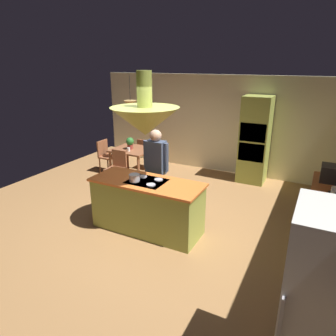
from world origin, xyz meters
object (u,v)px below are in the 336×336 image
(refrigerator, at_px, (327,308))
(person_at_island, at_px, (156,166))
(chair_facing_island, at_px, (117,166))
(kitchen_island, at_px, (147,206))
(oven_tower, at_px, (255,140))
(dining_table, at_px, (132,153))
(chair_by_back_wall, at_px, (146,152))
(cooking_pot_on_cooktop, at_px, (134,178))
(canister_flour, at_px, (335,205))
(canister_tea, at_px, (335,194))
(canister_sugar, at_px, (335,197))
(chair_at_corner, at_px, (106,154))
(microwave_on_counter, at_px, (336,174))
(cup_on_table, at_px, (129,149))
(potted_plant_on_table, at_px, (130,143))

(refrigerator, relative_size, person_at_island, 1.07)
(chair_facing_island, bearing_deg, kitchen_island, -40.27)
(oven_tower, relative_size, dining_table, 2.20)
(chair_by_back_wall, bearing_deg, dining_table, 90.00)
(person_at_island, xyz_separation_m, cooking_pot_on_cooktop, (0.03, -0.79, 0.05))
(canister_flour, bearing_deg, canister_tea, 90.00)
(dining_table, distance_m, person_at_island, 2.11)
(person_at_island, xyz_separation_m, canister_flour, (3.03, -0.38, 0.04))
(canister_tea, bearing_deg, canister_flour, -90.00)
(refrigerator, distance_m, canister_flour, 1.98)
(oven_tower, distance_m, canister_sugar, 3.28)
(dining_table, bearing_deg, chair_by_back_wall, 90.00)
(chair_at_corner, bearing_deg, canister_flour, -108.64)
(dining_table, bearing_deg, oven_tower, 22.21)
(microwave_on_counter, relative_size, cooking_pot_on_cooktop, 2.56)
(person_at_island, relative_size, chair_by_back_wall, 1.93)
(canister_sugar, height_order, microwave_on_counter, microwave_on_counter)
(person_at_island, bearing_deg, chair_by_back_wall, 125.75)
(cooking_pot_on_cooktop, bearing_deg, person_at_island, 92.15)
(microwave_on_counter, bearing_deg, cooking_pot_on_cooktop, -152.60)
(chair_at_corner, xyz_separation_m, cup_on_table, (0.90, -0.22, 0.30))
(oven_tower, relative_size, canister_flour, 14.37)
(person_at_island, distance_m, canister_sugar, 3.04)
(chair_by_back_wall, distance_m, chair_at_corner, 1.08)
(canister_flour, relative_size, canister_sugar, 0.67)
(kitchen_island, height_order, canister_flour, canister_flour)
(microwave_on_counter, bearing_deg, canister_sugar, -90.00)
(dining_table, height_order, canister_tea, canister_tea)
(oven_tower, xyz_separation_m, canister_flour, (1.74, -2.96, -0.05))
(oven_tower, distance_m, dining_table, 3.05)
(oven_tower, height_order, cup_on_table, oven_tower)
(refrigerator, bearing_deg, chair_at_corner, 144.65)
(chair_at_corner, bearing_deg, kitchen_island, -129.39)
(chair_at_corner, xyz_separation_m, canister_sugar, (5.40, -1.64, 0.54))
(canister_flour, relative_size, canister_tea, 0.75)
(cooking_pot_on_cooktop, bearing_deg, dining_table, 124.63)
(canister_flour, bearing_deg, dining_table, 158.15)
(chair_by_back_wall, height_order, chair_at_corner, same)
(canister_sugar, height_order, canister_tea, canister_sugar)
(canister_tea, distance_m, microwave_on_counter, 0.79)
(refrigerator, distance_m, canister_tea, 2.34)
(refrigerator, height_order, dining_table, refrigerator)
(potted_plant_on_table, bearing_deg, refrigerator, -39.70)
(refrigerator, height_order, chair_facing_island, refrigerator)
(chair_by_back_wall, height_order, canister_tea, canister_tea)
(oven_tower, height_order, chair_by_back_wall, oven_tower)
(chair_at_corner, bearing_deg, oven_tower, -72.65)
(dining_table, distance_m, microwave_on_counter, 4.61)
(refrigerator, bearing_deg, cup_on_table, 141.21)
(chair_by_back_wall, relative_size, cooking_pot_on_cooktop, 4.83)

